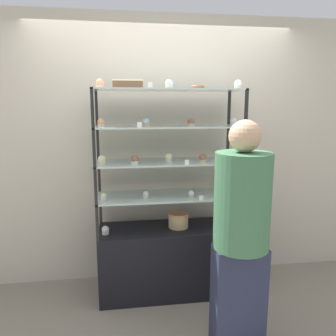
# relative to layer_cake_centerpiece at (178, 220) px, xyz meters

# --- Properties ---
(ground_plane) EXTENTS (20.00, 20.00, 0.00)m
(ground_plane) POSITION_rel_layer_cake_centerpiece_xyz_m (-0.10, 0.00, -0.71)
(ground_plane) COLOR gray
(back_wall) EXTENTS (8.00, 0.05, 2.60)m
(back_wall) POSITION_rel_layer_cake_centerpiece_xyz_m (-0.10, 0.38, 0.59)
(back_wall) COLOR beige
(back_wall) RESTS_ON ground_plane
(display_base) EXTENTS (1.27, 0.46, 0.64)m
(display_base) POSITION_rel_layer_cake_centerpiece_xyz_m (-0.10, 0.00, -0.39)
(display_base) COLOR black
(display_base) RESTS_ON ground_plane
(display_riser_lower) EXTENTS (1.27, 0.46, 0.31)m
(display_riser_lower) POSITION_rel_layer_cake_centerpiece_xyz_m (-0.10, 0.00, 0.22)
(display_riser_lower) COLOR black
(display_riser_lower) RESTS_ON display_base
(display_riser_middle) EXTENTS (1.27, 0.46, 0.31)m
(display_riser_middle) POSITION_rel_layer_cake_centerpiece_xyz_m (-0.10, 0.00, 0.54)
(display_riser_middle) COLOR black
(display_riser_middle) RESTS_ON display_riser_lower
(display_riser_upper) EXTENTS (1.27, 0.46, 0.31)m
(display_riser_upper) POSITION_rel_layer_cake_centerpiece_xyz_m (-0.10, 0.00, 0.85)
(display_riser_upper) COLOR black
(display_riser_upper) RESTS_ON display_riser_middle
(display_riser_top) EXTENTS (1.27, 0.46, 0.31)m
(display_riser_top) POSITION_rel_layer_cake_centerpiece_xyz_m (-0.10, 0.00, 1.16)
(display_riser_top) COLOR black
(display_riser_top) RESTS_ON display_riser_upper
(layer_cake_centerpiece) EXTENTS (0.19, 0.19, 0.14)m
(layer_cake_centerpiece) POSITION_rel_layer_cake_centerpiece_xyz_m (0.00, 0.00, 0.00)
(layer_cake_centerpiece) COLOR #DBBC84
(layer_cake_centerpiece) RESTS_ON display_base
(sheet_cake_frosted) EXTENTS (0.25, 0.14, 0.07)m
(sheet_cake_frosted) POSITION_rel_layer_cake_centerpiece_xyz_m (-0.44, -0.05, 1.21)
(sheet_cake_frosted) COLOR brown
(sheet_cake_frosted) RESTS_ON display_riser_top
(cupcake_0) EXTENTS (0.06, 0.06, 0.08)m
(cupcake_0) POSITION_rel_layer_cake_centerpiece_xyz_m (-0.66, -0.08, -0.03)
(cupcake_0) COLOR beige
(cupcake_0) RESTS_ON display_base
(cupcake_1) EXTENTS (0.06, 0.06, 0.08)m
(cupcake_1) POSITION_rel_layer_cake_centerpiece_xyz_m (0.46, -0.09, -0.03)
(cupcake_1) COLOR white
(cupcake_1) RESTS_ON display_base
(price_tag_0) EXTENTS (0.04, 0.00, 0.04)m
(price_tag_0) POSITION_rel_layer_cake_centerpiece_xyz_m (0.32, -0.21, -0.05)
(price_tag_0) COLOR white
(price_tag_0) RESTS_ON display_base
(cupcake_2) EXTENTS (0.05, 0.05, 0.06)m
(cupcake_2) POSITION_rel_layer_cake_centerpiece_xyz_m (-0.67, -0.09, 0.27)
(cupcake_2) COLOR white
(cupcake_2) RESTS_ON display_riser_lower
(cupcake_3) EXTENTS (0.05, 0.05, 0.06)m
(cupcake_3) POSITION_rel_layer_cake_centerpiece_xyz_m (-0.30, -0.07, 0.27)
(cupcake_3) COLOR beige
(cupcake_3) RESTS_ON display_riser_lower
(cupcake_4) EXTENTS (0.05, 0.05, 0.06)m
(cupcake_4) POSITION_rel_layer_cake_centerpiece_xyz_m (0.09, -0.11, 0.27)
(cupcake_4) COLOR #CCB28C
(cupcake_4) RESTS_ON display_riser_lower
(cupcake_5) EXTENTS (0.05, 0.05, 0.06)m
(cupcake_5) POSITION_rel_layer_cake_centerpiece_xyz_m (0.47, -0.04, 0.27)
(cupcake_5) COLOR #CCB28C
(cupcake_5) RESTS_ON display_riser_lower
(price_tag_1) EXTENTS (0.04, 0.00, 0.04)m
(price_tag_1) POSITION_rel_layer_cake_centerpiece_xyz_m (0.16, -0.21, 0.26)
(price_tag_1) COLOR white
(price_tag_1) RESTS_ON display_riser_lower
(cupcake_6) EXTENTS (0.07, 0.07, 0.08)m
(cupcake_6) POSITION_rel_layer_cake_centerpiece_xyz_m (-0.67, -0.09, 0.59)
(cupcake_6) COLOR beige
(cupcake_6) RESTS_ON display_riser_middle
(cupcake_7) EXTENTS (0.07, 0.07, 0.08)m
(cupcake_7) POSITION_rel_layer_cake_centerpiece_xyz_m (-0.40, -0.11, 0.59)
(cupcake_7) COLOR beige
(cupcake_7) RESTS_ON display_riser_middle
(cupcake_8) EXTENTS (0.07, 0.07, 0.08)m
(cupcake_8) POSITION_rel_layer_cake_centerpiece_xyz_m (-0.10, -0.04, 0.59)
(cupcake_8) COLOR beige
(cupcake_8) RESTS_ON display_riser_middle
(cupcake_9) EXTENTS (0.07, 0.07, 0.08)m
(cupcake_9) POSITION_rel_layer_cake_centerpiece_xyz_m (0.19, -0.11, 0.59)
(cupcake_9) COLOR #CCB28C
(cupcake_9) RESTS_ON display_riser_middle
(cupcake_10) EXTENTS (0.07, 0.07, 0.08)m
(cupcake_10) POSITION_rel_layer_cake_centerpiece_xyz_m (0.47, -0.12, 0.59)
(cupcake_10) COLOR white
(cupcake_10) RESTS_ON display_riser_middle
(price_tag_2) EXTENTS (0.04, 0.00, 0.04)m
(price_tag_2) POSITION_rel_layer_cake_centerpiece_xyz_m (0.03, -0.21, 0.58)
(price_tag_2) COLOR white
(price_tag_2) RESTS_ON display_riser_middle
(cupcake_11) EXTENTS (0.06, 0.06, 0.07)m
(cupcake_11) POSITION_rel_layer_cake_centerpiece_xyz_m (-0.67, -0.07, 0.90)
(cupcake_11) COLOR beige
(cupcake_11) RESTS_ON display_riser_upper
(cupcake_12) EXTENTS (0.06, 0.06, 0.07)m
(cupcake_12) POSITION_rel_layer_cake_centerpiece_xyz_m (-0.29, -0.04, 0.90)
(cupcake_12) COLOR #CCB28C
(cupcake_12) RESTS_ON display_riser_upper
(cupcake_13) EXTENTS (0.06, 0.06, 0.07)m
(cupcake_13) POSITION_rel_layer_cake_centerpiece_xyz_m (0.09, -0.07, 0.90)
(cupcake_13) COLOR #CCB28C
(cupcake_13) RESTS_ON display_riser_upper
(cupcake_14) EXTENTS (0.06, 0.06, 0.07)m
(cupcake_14) POSITION_rel_layer_cake_centerpiece_xyz_m (0.48, -0.05, 0.90)
(cupcake_14) COLOR beige
(cupcake_14) RESTS_ON display_riser_upper
(price_tag_3) EXTENTS (0.04, 0.00, 0.04)m
(price_tag_3) POSITION_rel_layer_cake_centerpiece_xyz_m (-0.36, -0.21, 0.89)
(price_tag_3) COLOR white
(price_tag_3) RESTS_ON display_riser_upper
(cupcake_15) EXTENTS (0.07, 0.07, 0.08)m
(cupcake_15) POSITION_rel_layer_cake_centerpiece_xyz_m (-0.66, -0.08, 1.21)
(cupcake_15) COLOR #CCB28C
(cupcake_15) RESTS_ON display_riser_top
(cupcake_16) EXTENTS (0.07, 0.07, 0.08)m
(cupcake_16) POSITION_rel_layer_cake_centerpiece_xyz_m (-0.10, -0.07, 1.21)
(cupcake_16) COLOR #CCB28C
(cupcake_16) RESTS_ON display_riser_top
(cupcake_17) EXTENTS (0.07, 0.07, 0.08)m
(cupcake_17) POSITION_rel_layer_cake_centerpiece_xyz_m (0.48, -0.12, 1.21)
(cupcake_17) COLOR #CCB28C
(cupcake_17) RESTS_ON display_riser_top
(price_tag_4) EXTENTS (0.04, 0.00, 0.04)m
(price_tag_4) POSITION_rel_layer_cake_centerpiece_xyz_m (-0.27, -0.21, 1.20)
(price_tag_4) COLOR white
(price_tag_4) RESTS_ON display_riser_top
(donut_glazed) EXTENTS (0.12, 0.12, 0.04)m
(donut_glazed) POSITION_rel_layer_cake_centerpiece_xyz_m (0.16, -0.02, 1.20)
(donut_glazed) COLOR brown
(donut_glazed) RESTS_ON display_riser_top
(customer_figure) EXTENTS (0.39, 0.39, 1.66)m
(customer_figure) POSITION_rel_layer_cake_centerpiece_xyz_m (0.31, -0.78, 0.18)
(customer_figure) COLOR #282D47
(customer_figure) RESTS_ON ground_plane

